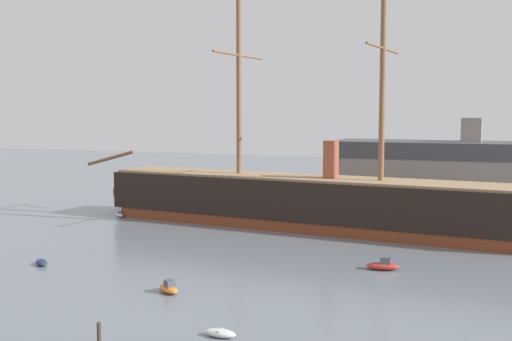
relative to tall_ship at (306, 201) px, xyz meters
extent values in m
cube|color=brown|center=(0.00, 0.00, -3.12)|extent=(60.99, 14.61, 1.57)
cube|color=black|center=(0.00, 0.00, 0.48)|extent=(63.53, 15.22, 5.62)
ellipsoid|color=black|center=(-28.82, 2.68, -0.31)|extent=(12.06, 9.51, 7.19)
cube|color=#9E7F5B|center=(0.00, 0.00, 3.45)|extent=(62.21, 14.35, 0.34)
cylinder|color=brown|center=(-10.96, 1.02, 17.89)|extent=(0.79, 0.79, 29.22)
cylinder|color=brown|center=(-10.96, 1.02, 21.40)|extent=(1.71, 15.07, 0.31)
cylinder|color=brown|center=(10.97, -1.02, 17.89)|extent=(0.79, 0.79, 29.22)
cylinder|color=brown|center=(10.97, -1.02, 21.40)|extent=(1.71, 15.07, 0.31)
cylinder|color=brown|center=(-35.86, 3.33, 5.11)|extent=(9.96, 1.48, 2.99)
cylinder|color=#9E4C33|center=(3.76, -0.35, 6.10)|extent=(2.25, 2.25, 5.62)
ellipsoid|color=silver|center=(7.23, -44.68, -3.61)|extent=(2.57, 1.18, 0.60)
cube|color=#B2ADA3|center=(7.23, -44.68, -3.38)|extent=(0.26, 0.95, 0.09)
ellipsoid|color=orange|center=(-2.15, -36.01, -3.56)|extent=(3.12, 2.66, 0.68)
cube|color=#4C4C51|center=(-1.98, -36.13, -3.02)|extent=(1.19, 1.16, 0.68)
ellipsoid|color=#1E284C|center=(-20.46, -32.01, -3.60)|extent=(2.68, 2.56, 0.61)
cube|color=#4C4C51|center=(-20.46, -32.01, -3.37)|extent=(0.81, 0.87, 0.09)
ellipsoid|color=#B22D28|center=(14.87, -20.17, -3.50)|extent=(3.64, 2.05, 0.80)
cube|color=#4C4C51|center=(15.10, -20.13, -2.86)|extent=(1.21, 1.11, 0.80)
ellipsoid|color=silver|center=(-30.87, -1.72, -3.59)|extent=(3.06, 2.94, 0.62)
cube|color=#4C4C51|center=(-30.75, -1.84, -3.25)|extent=(0.97, 0.95, 0.33)
cylinder|color=silver|center=(-30.99, -1.61, -1.53)|extent=(0.08, 0.08, 3.76)
ellipsoid|color=gray|center=(-3.40, 8.67, -3.46)|extent=(1.66, 4.73, 0.88)
cube|color=beige|center=(-3.41, 8.44, -2.96)|extent=(0.83, 1.21, 0.47)
cylinder|color=silver|center=(-3.39, 8.90, -0.52)|extent=(0.12, 0.12, 5.36)
cylinder|color=#423323|center=(0.99, -51.01, -2.74)|extent=(0.30, 0.30, 2.33)
cube|color=#565659|center=(27.39, 23.51, -3.51)|extent=(61.44, 14.63, 0.80)
cube|color=gray|center=(27.39, 23.51, 1.04)|extent=(55.85, 12.19, 8.29)
cube|color=#47474C|center=(27.39, 23.51, 6.58)|extent=(56.97, 12.44, 2.78)
cube|color=gray|center=(21.32, 23.51, 9.98)|extent=(3.20, 3.20, 4.02)
camera|label=1|loc=(26.47, -85.53, 12.81)|focal=43.61mm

